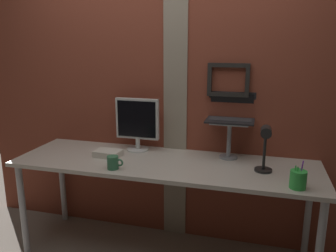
{
  "coord_description": "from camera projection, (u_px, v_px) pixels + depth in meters",
  "views": [
    {
      "loc": [
        0.76,
        -2.23,
        1.64
      ],
      "look_at": [
        0.1,
        0.17,
        1.03
      ],
      "focal_mm": 36.39,
      "sensor_mm": 36.0,
      "label": 1
    }
  ],
  "objects": [
    {
      "name": "desk",
      "position": [
        164.0,
        171.0,
        2.55
      ],
      "size": [
        2.26,
        0.67,
        0.78
      ],
      "color": "beige",
      "rests_on": "ground_plane"
    },
    {
      "name": "monitor",
      "position": [
        137.0,
        122.0,
        2.75
      ],
      "size": [
        0.36,
        0.18,
        0.43
      ],
      "color": "silver",
      "rests_on": "desk"
    },
    {
      "name": "laptop",
      "position": [
        231.0,
        113.0,
        2.59
      ],
      "size": [
        0.36,
        0.26,
        0.21
      ],
      "color": "black",
      "rests_on": "laptop_stand"
    },
    {
      "name": "pen_cup",
      "position": [
        298.0,
        179.0,
        2.06
      ],
      "size": [
        0.1,
        0.1,
        0.18
      ],
      "color": "green",
      "rests_on": "desk"
    },
    {
      "name": "brick_wall_back",
      "position": [
        166.0,
        91.0,
        2.81
      ],
      "size": [
        3.36,
        0.15,
        2.5
      ],
      "color": "brown",
      "rests_on": "ground_plane"
    },
    {
      "name": "laptop_stand",
      "position": [
        229.0,
        134.0,
        2.57
      ],
      "size": [
        0.28,
        0.22,
        0.29
      ],
      "color": "gray",
      "rests_on": "desk"
    },
    {
      "name": "paper_clutter_stack",
      "position": [
        108.0,
        153.0,
        2.64
      ],
      "size": [
        0.21,
        0.15,
        0.05
      ],
      "primitive_type": "cube",
      "rotation": [
        0.0,
        0.0,
        -0.05
      ],
      "color": "silver",
      "rests_on": "desk"
    },
    {
      "name": "coffee_mug",
      "position": [
        113.0,
        163.0,
        2.38
      ],
      "size": [
        0.12,
        0.08,
        0.09
      ],
      "color": "#33724C",
      "rests_on": "desk"
    },
    {
      "name": "desk_lamp",
      "position": [
        265.0,
        144.0,
        2.24
      ],
      "size": [
        0.12,
        0.2,
        0.34
      ],
      "color": "black",
      "rests_on": "desk"
    }
  ]
}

